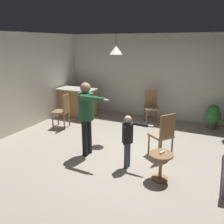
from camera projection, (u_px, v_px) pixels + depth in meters
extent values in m
plane|color=#9E9384|center=(118.00, 156.00, 5.39)|extent=(7.68, 7.68, 0.00)
cube|color=silver|center=(158.00, 77.00, 7.79)|extent=(6.40, 0.10, 2.70)
cube|color=silver|center=(7.00, 85.00, 6.31)|extent=(0.10, 6.40, 2.70)
cube|color=olive|center=(78.00, 103.00, 8.14)|extent=(1.20, 0.60, 0.91)
cube|color=beige|center=(77.00, 89.00, 8.01)|extent=(1.26, 0.66, 0.04)
cylinder|color=olive|center=(161.00, 154.00, 4.33)|extent=(0.44, 0.44, 0.03)
cylinder|color=olive|center=(160.00, 167.00, 4.41)|extent=(0.06, 0.06, 0.49)
cylinder|color=olive|center=(160.00, 179.00, 4.47)|extent=(0.31, 0.31, 0.03)
cylinder|color=black|center=(89.00, 136.00, 5.43)|extent=(0.12, 0.12, 0.83)
cylinder|color=black|center=(85.00, 138.00, 5.29)|extent=(0.12, 0.12, 0.83)
cylinder|color=#265938|center=(86.00, 106.00, 5.16)|extent=(0.33, 0.33, 0.58)
sphere|color=#9E7556|center=(85.00, 88.00, 5.05)|extent=(0.22, 0.22, 0.22)
cylinder|color=#265938|center=(91.00, 106.00, 5.33)|extent=(0.10, 0.10, 0.55)
cylinder|color=#265938|center=(92.00, 98.00, 4.81)|extent=(0.55, 0.12, 0.10)
cube|color=white|center=(105.00, 100.00, 4.67)|extent=(0.13, 0.04, 0.04)
cylinder|color=#384260|center=(128.00, 154.00, 4.88)|extent=(0.08, 0.08, 0.55)
cylinder|color=#384260|center=(126.00, 156.00, 4.79)|extent=(0.08, 0.08, 0.55)
cylinder|color=black|center=(128.00, 133.00, 4.70)|extent=(0.22, 0.22, 0.39)
sphere|color=#D8AD8C|center=(128.00, 120.00, 4.63)|extent=(0.15, 0.15, 0.15)
cylinder|color=black|center=(139.00, 124.00, 4.68)|extent=(0.37, 0.09, 0.06)
cube|color=white|center=(150.00, 126.00, 4.58)|extent=(0.13, 0.04, 0.04)
cylinder|color=black|center=(125.00, 136.00, 4.60)|extent=(0.06, 0.06, 0.37)
cylinder|color=olive|center=(159.00, 151.00, 5.13)|extent=(0.04, 0.04, 0.45)
cylinder|color=olive|center=(172.00, 147.00, 5.29)|extent=(0.04, 0.04, 0.45)
cylinder|color=olive|center=(149.00, 144.00, 5.43)|extent=(0.04, 0.04, 0.45)
cylinder|color=olive|center=(161.00, 141.00, 5.60)|extent=(0.04, 0.04, 0.45)
cube|color=#997F60|center=(161.00, 135.00, 5.29)|extent=(0.59, 0.59, 0.05)
cube|color=olive|center=(167.00, 126.00, 5.06)|extent=(0.26, 0.33, 0.50)
cylinder|color=olive|center=(64.00, 122.00, 6.92)|extent=(0.04, 0.04, 0.45)
cylinder|color=olive|center=(69.00, 119.00, 7.26)|extent=(0.04, 0.04, 0.45)
cylinder|color=olive|center=(53.00, 121.00, 7.00)|extent=(0.04, 0.04, 0.45)
cylinder|color=olive|center=(58.00, 118.00, 7.34)|extent=(0.04, 0.04, 0.45)
cube|color=#7F664C|center=(61.00, 112.00, 7.06)|extent=(0.50, 0.50, 0.05)
cube|color=olive|center=(66.00, 103.00, 6.94)|extent=(0.11, 0.38, 0.50)
cylinder|color=olive|center=(156.00, 114.00, 7.68)|extent=(0.04, 0.04, 0.45)
cylinder|color=olive|center=(145.00, 114.00, 7.67)|extent=(0.04, 0.04, 0.45)
cylinder|color=olive|center=(158.00, 118.00, 7.34)|extent=(0.04, 0.04, 0.45)
cylinder|color=olive|center=(146.00, 118.00, 7.33)|extent=(0.04, 0.04, 0.45)
cube|color=#997F60|center=(152.00, 108.00, 7.43)|extent=(0.56, 0.56, 0.05)
cube|color=olive|center=(151.00, 98.00, 7.54)|extent=(0.36, 0.21, 0.50)
cylinder|color=#4C4742|center=(212.00, 125.00, 7.07)|extent=(0.27, 0.27, 0.21)
sphere|color=#387F3D|center=(213.00, 116.00, 6.99)|extent=(0.47, 0.47, 0.47)
sphere|color=#387F3D|center=(213.00, 111.00, 6.94)|extent=(0.35, 0.35, 0.35)
cube|color=white|center=(162.00, 152.00, 4.34)|extent=(0.08, 0.13, 0.04)
cone|color=silver|center=(116.00, 50.00, 5.83)|extent=(0.32, 0.32, 0.20)
cylinder|color=black|center=(116.00, 38.00, 5.76)|extent=(0.01, 0.01, 0.36)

